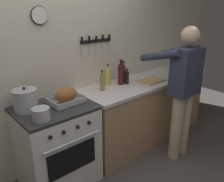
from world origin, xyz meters
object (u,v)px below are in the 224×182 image
object	(u,v)px
bottle_cooking_oil	(108,76)
stove	(57,145)
stock_pot	(25,100)
saucepan	(41,114)
bottle_olive_oil	(123,73)
bottle_soy_sauce	(127,78)
bottle_wine_red	(121,74)
person_cook	(183,86)
cutting_board	(152,80)
roasting_pan	(66,96)
bottle_vinegar	(102,82)

from	to	relation	value
bottle_cooking_oil	stove	bearing A→B (deg)	-168.42
stock_pot	saucepan	distance (m)	0.29
stock_pot	bottle_olive_oil	world-z (taller)	bottle_olive_oil
bottle_soy_sauce	bottle_wine_red	world-z (taller)	bottle_wine_red
bottle_wine_red	person_cook	bearing A→B (deg)	-58.45
bottle_wine_red	cutting_board	bearing A→B (deg)	-23.60
stove	bottle_cooking_oil	distance (m)	1.06
bottle_soy_sauce	saucepan	bearing A→B (deg)	-169.63
person_cook	bottle_cooking_oil	xyz separation A→B (m)	(-0.55, 0.75, 0.06)
stock_pot	cutting_board	distance (m)	1.68
stock_pot	bottle_soy_sauce	bearing A→B (deg)	-2.04
stove	stock_pot	distance (m)	0.61
stove	stock_pot	bearing A→B (deg)	155.97
bottle_cooking_oil	stock_pot	bearing A→B (deg)	-176.10
stove	roasting_pan	size ratio (longest dim) A/B	2.56
roasting_pan	stock_pot	bearing A→B (deg)	166.25
person_cook	bottle_cooking_oil	bearing A→B (deg)	44.14
person_cook	stock_pot	size ratio (longest dim) A/B	6.77
person_cook	roasting_pan	xyz separation A→B (m)	(-1.27, 0.58, 0.03)
stove	bottle_wine_red	size ratio (longest dim) A/B	2.70
stock_pot	bottle_vinegar	distance (m)	0.92
saucepan	bottle_cooking_oil	size ratio (longest dim) A/B	0.58
stove	bottle_wine_red	xyz separation A→B (m)	(1.02, 0.09, 0.59)
bottle_cooking_oil	bottle_olive_oil	bearing A→B (deg)	-10.79
stove	bottle_soy_sauce	size ratio (longest dim) A/B	4.41
stove	bottle_soy_sauce	world-z (taller)	bottle_soy_sauce
stock_pot	bottle_vinegar	xyz separation A→B (m)	(0.92, -0.04, -0.01)
saucepan	bottle_soy_sauce	world-z (taller)	bottle_soy_sauce
bottle_olive_oil	bottle_wine_red	distance (m)	0.10
person_cook	bottle_vinegar	size ratio (longest dim) A/B	6.66
cutting_board	bottle_olive_oil	world-z (taller)	bottle_olive_oil
roasting_pan	bottle_cooking_oil	world-z (taller)	bottle_cooking_oil
person_cook	bottle_olive_oil	bearing A→B (deg)	32.45
roasting_pan	bottle_cooking_oil	size ratio (longest dim) A/B	1.28
bottle_cooking_oil	bottle_vinegar	size ratio (longest dim) A/B	1.11
stock_pot	cutting_board	xyz separation A→B (m)	(1.66, -0.19, -0.10)
stock_pot	saucepan	world-z (taller)	stock_pot
person_cook	bottle_wine_red	world-z (taller)	person_cook
stove	bottle_vinegar	size ratio (longest dim) A/B	3.61
roasting_pan	bottle_soy_sauce	world-z (taller)	bottle_soy_sauce
roasting_pan	cutting_board	world-z (taller)	roasting_pan
saucepan	bottle_soy_sauce	size ratio (longest dim) A/B	0.78
cutting_board	bottle_soy_sauce	distance (m)	0.37
saucepan	cutting_board	size ratio (longest dim) A/B	0.44
stove	cutting_board	size ratio (longest dim) A/B	2.50
person_cook	roasting_pan	distance (m)	1.40
cutting_board	person_cook	bearing A→B (deg)	-90.37
person_cook	saucepan	size ratio (longest dim) A/B	10.41
saucepan	bottle_vinegar	size ratio (longest dim) A/B	0.64
cutting_board	bottle_cooking_oil	xyz separation A→B (m)	(-0.56, 0.27, 0.11)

